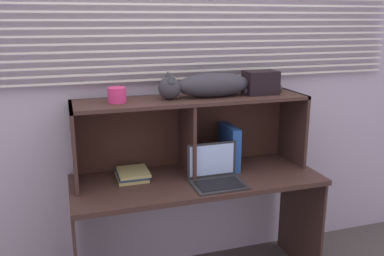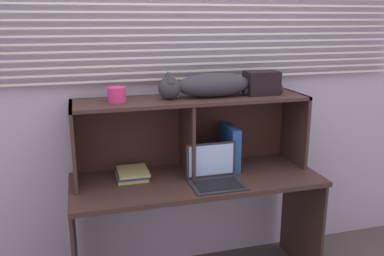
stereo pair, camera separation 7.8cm
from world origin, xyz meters
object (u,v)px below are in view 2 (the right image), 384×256
object	(u,v)px
book_stack	(132,174)
laptop	(215,175)
cat	(209,85)
binder_upright	(230,147)
small_basket	(117,95)
storage_box	(261,83)

from	to	relation	value
book_stack	laptop	bearing A→B (deg)	-25.13
cat	book_stack	size ratio (longest dim) A/B	3.53
binder_upright	small_basket	size ratio (longest dim) A/B	2.68
small_basket	storage_box	bearing A→B (deg)	0.00
laptop	binder_upright	xyz separation A→B (m)	(0.18, 0.22, 0.10)
cat	book_stack	bearing A→B (deg)	179.94
laptop	book_stack	xyz separation A→B (m)	(-0.47, 0.22, -0.02)
cat	laptop	distance (m)	0.56
binder_upright	storage_box	distance (m)	0.47
cat	binder_upright	bearing A→B (deg)	0.00
book_stack	small_basket	bearing A→B (deg)	-179.56
cat	small_basket	distance (m)	0.57
binder_upright	book_stack	size ratio (longest dim) A/B	1.24
book_stack	small_basket	xyz separation A→B (m)	(-0.07, -0.00, 0.50)
storage_box	laptop	bearing A→B (deg)	-150.04
laptop	binder_upright	bearing A→B (deg)	51.48
laptop	binder_upright	size ratio (longest dim) A/B	1.10
cat	storage_box	size ratio (longest dim) A/B	3.90
laptop	small_basket	xyz separation A→B (m)	(-0.54, 0.22, 0.48)
laptop	book_stack	size ratio (longest dim) A/B	1.36
cat	book_stack	world-z (taller)	cat
laptop	book_stack	bearing A→B (deg)	154.87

